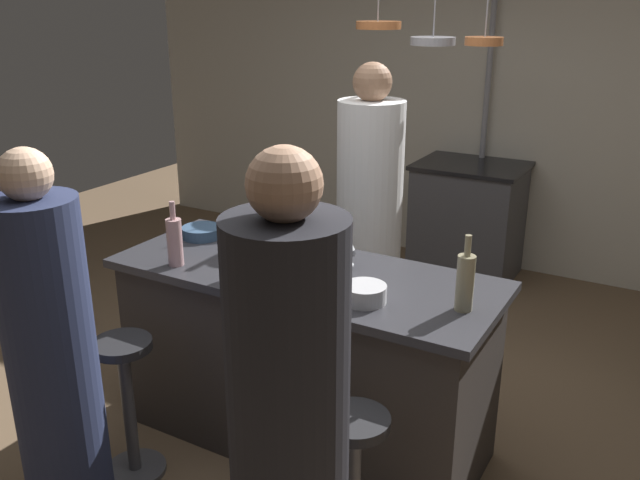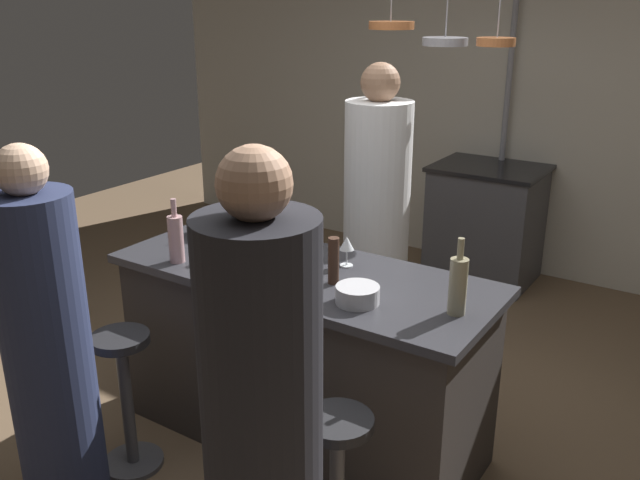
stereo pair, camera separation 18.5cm
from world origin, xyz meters
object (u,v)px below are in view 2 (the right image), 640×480
guest_right (263,445)px  guest_left (49,358)px  chef (376,232)px  wine_bottle_rose (176,238)px  wine_bottle_dark (306,244)px  mixing_bowl_blue (207,230)px  wine_glass_near_right_guest (239,231)px  mixing_bowl_wooden (276,278)px  mixing_bowl_steel (358,295)px  bar_stool_left (126,395)px  wine_bottle_white (458,285)px  wine_bottle_green (265,242)px  stove_range (485,223)px  wine_glass_by_chef (347,245)px  pepper_mill (334,261)px

guest_right → guest_left: (-1.09, 0.04, -0.06)m
chef → wine_bottle_rose: 1.21m
wine_bottle_dark → mixing_bowl_blue: wine_bottle_dark is taller
wine_glass_near_right_guest → mixing_bowl_blue: size_ratio=0.71×
wine_bottle_rose → mixing_bowl_wooden: wine_bottle_rose is taller
mixing_bowl_steel → wine_bottle_rose: bearing=-175.8°
mixing_bowl_steel → wine_bottle_dark: bearing=152.4°
bar_stool_left → wine_bottle_white: bearing=23.9°
wine_glass_near_right_guest → wine_bottle_dark: bearing=0.8°
wine_bottle_rose → wine_bottle_green: bearing=22.5°
stove_range → wine_glass_by_chef: wine_glass_by_chef is taller
guest_left → mixing_bowl_blue: 1.13m
wine_glass_near_right_guest → mixing_bowl_steel: size_ratio=0.81×
guest_right → bar_stool_left: size_ratio=2.53×
pepper_mill → wine_glass_by_chef: size_ratio=1.44×
guest_right → guest_left: guest_right is taller
stove_range → wine_bottle_green: (-0.15, -2.52, 0.58)m
chef → wine_bottle_green: 0.96m
wine_bottle_white → wine_bottle_dark: (-0.77, 0.08, -0.01)m
wine_bottle_green → wine_bottle_dark: 0.18m
wine_bottle_rose → wine_glass_by_chef: size_ratio=2.10×
mixing_bowl_wooden → mixing_bowl_blue: bearing=154.9°
guest_right → mixing_bowl_blue: 1.69m
mixing_bowl_wooden → mixing_bowl_steel: bearing=4.8°
pepper_mill → wine_bottle_rose: wine_bottle_rose is taller
mixing_bowl_steel → stove_range: bearing=98.5°
wine_bottle_white → chef: bearing=133.4°
wine_bottle_green → wine_glass_by_chef: wine_bottle_green is taller
mixing_bowl_blue → wine_bottle_green: bearing=-20.2°
bar_stool_left → guest_left: size_ratio=0.43×
chef → wine_glass_near_right_guest: (-0.31, -0.83, 0.19)m
guest_right → mixing_bowl_blue: (-1.25, 1.14, 0.13)m
stove_range → chef: chef is taller
pepper_mill → mixing_bowl_blue: (-0.89, 0.18, -0.08)m
guest_left → wine_bottle_dark: (0.53, 1.02, 0.27)m
guest_left → wine_bottle_dark: size_ratio=5.38×
wine_glass_near_right_guest → mixing_bowl_steel: bearing=-14.4°
wine_bottle_white → wine_glass_near_right_guest: size_ratio=2.16×
bar_stool_left → mixing_bowl_steel: mixing_bowl_steel is taller
stove_range → mixing_bowl_blue: size_ratio=4.32×
wine_bottle_green → mixing_bowl_blue: wine_bottle_green is taller
mixing_bowl_wooden → bar_stool_left: bearing=-142.6°
bar_stool_left → wine_bottle_dark: 1.06m
chef → wine_glass_near_right_guest: size_ratio=12.03×
bar_stool_left → wine_bottle_green: (0.39, 0.55, 0.65)m
chef → wine_bottle_green: size_ratio=5.43×
wine_glass_near_right_guest → mixing_bowl_steel: (0.79, -0.20, -0.07)m
mixing_bowl_wooden → pepper_mill: bearing=36.9°
stove_range → wine_bottle_rose: bearing=-101.6°
stove_range → mixing_bowl_wooden: bearing=-89.9°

